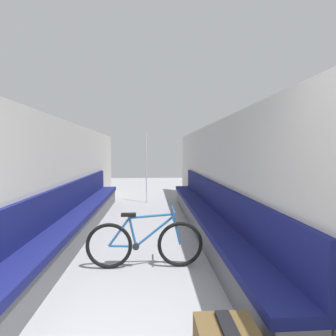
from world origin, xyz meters
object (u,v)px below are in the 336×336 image
Objects in this scene: bicycle at (145,243)px; bench_seat_row_left at (79,218)px; grab_pole_near at (146,169)px; bench_seat_row_right at (205,216)px.

bench_seat_row_left is at bearing 127.96° from bicycle.
grab_pole_near is at bearing 87.62° from bicycle.
bench_seat_row_right is 4.21× the size of bicycle.
bench_seat_row_right is 3.45m from grab_pole_near.
grab_pole_near reaches higher than bench_seat_row_left.
bench_seat_row_left reaches higher than bicycle.
bench_seat_row_right reaches higher than bicycle.
bench_seat_row_right is at bearing -68.91° from grab_pole_near.
grab_pole_near is (1.24, 3.14, 0.73)m from bench_seat_row_left.
grab_pole_near reaches higher than bench_seat_row_right.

